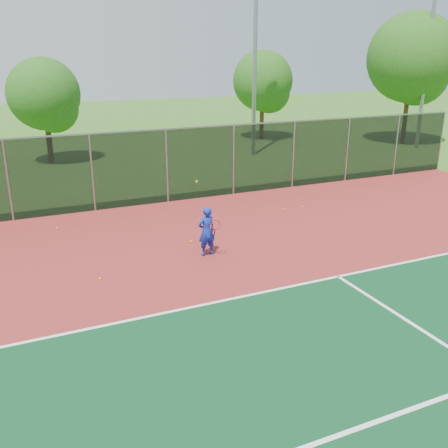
% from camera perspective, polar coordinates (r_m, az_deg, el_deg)
% --- Properties ---
extents(ground, '(120.00, 120.00, 0.00)m').
position_cam_1_polar(ground, '(11.06, 13.78, -13.78)').
color(ground, '#30621C').
rests_on(ground, ground).
extents(court_apron, '(30.00, 20.00, 0.02)m').
position_cam_1_polar(court_apron, '(12.45, 8.16, -9.40)').
color(court_apron, maroon).
rests_on(court_apron, ground).
extents(fence_back, '(30.00, 0.06, 3.03)m').
position_cam_1_polar(fence_back, '(20.57, -6.56, 6.70)').
color(fence_back, black).
rests_on(fence_back, court_apron).
extents(tennis_player, '(0.60, 0.63, 2.35)m').
position_cam_1_polar(tennis_player, '(15.06, -2.00, -0.83)').
color(tennis_player, '#1228AE').
rests_on(tennis_player, court_apron).
extents(practice_ball_0, '(0.07, 0.07, 0.07)m').
position_cam_1_polar(practice_ball_0, '(19.75, 6.90, 1.64)').
color(practice_ball_0, gold).
rests_on(practice_ball_0, court_apron).
extents(practice_ball_2, '(0.07, 0.07, 0.07)m').
position_cam_1_polar(practice_ball_2, '(18.49, -18.57, -0.45)').
color(practice_ball_2, gold).
rests_on(practice_ball_2, court_apron).
extents(practice_ball_3, '(0.07, 0.07, 0.07)m').
position_cam_1_polar(practice_ball_3, '(14.08, -13.98, -6.09)').
color(practice_ball_3, gold).
rests_on(practice_ball_3, court_apron).
extents(practice_ball_4, '(0.07, 0.07, 0.07)m').
position_cam_1_polar(practice_ball_4, '(20.21, 8.96, 1.95)').
color(practice_ball_4, gold).
rests_on(practice_ball_4, court_apron).
extents(practice_ball_5, '(0.07, 0.07, 0.07)m').
position_cam_1_polar(practice_ball_5, '(16.31, -3.77, -2.04)').
color(practice_ball_5, gold).
rests_on(practice_ball_5, court_apron).
extents(floodlight_n, '(0.90, 0.40, 12.71)m').
position_cam_1_polar(floodlight_n, '(30.25, 3.61, 21.29)').
color(floodlight_n, gray).
rests_on(floodlight_n, ground).
extents(floodlight_ne, '(0.90, 0.40, 12.71)m').
position_cam_1_polar(floodlight_ne, '(35.04, 22.56, 19.65)').
color(floodlight_ne, gray).
rests_on(floodlight_ne, ground).
extents(tree_back_left, '(3.90, 3.90, 5.73)m').
position_cam_1_polar(tree_back_left, '(29.54, -19.65, 13.45)').
color(tree_back_left, '#392515').
rests_on(tree_back_left, ground).
extents(tree_back_mid, '(4.19, 4.19, 6.16)m').
position_cam_1_polar(tree_back_mid, '(36.35, 4.63, 15.70)').
color(tree_back_mid, '#392515').
rests_on(tree_back_mid, ground).
extents(tree_back_right, '(5.80, 5.80, 8.52)m').
position_cam_1_polar(tree_back_right, '(36.51, 20.85, 16.94)').
color(tree_back_right, '#392515').
rests_on(tree_back_right, ground).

